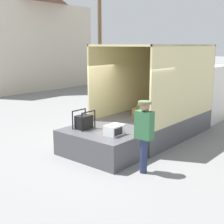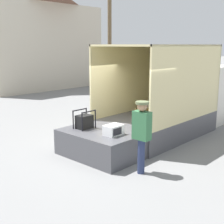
# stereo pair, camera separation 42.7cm
# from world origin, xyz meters

# --- Properties ---
(ground_plane) EXTENTS (160.00, 160.00, 0.00)m
(ground_plane) POSITION_xyz_m (0.00, 0.00, 0.00)
(ground_plane) COLOR gray
(box_truck) EXTENTS (6.54, 2.40, 3.17)m
(box_truck) POSITION_xyz_m (3.93, 0.00, 0.99)
(box_truck) COLOR silver
(box_truck) RESTS_ON ground
(tailgate_deck) EXTENTS (1.52, 2.28, 0.74)m
(tailgate_deck) POSITION_xyz_m (-0.76, 0.00, 0.37)
(tailgate_deck) COLOR #4C4C51
(tailgate_deck) RESTS_ON ground
(microwave) EXTENTS (0.51, 0.38, 0.28)m
(microwave) POSITION_xyz_m (-0.75, -0.53, 0.88)
(microwave) COLOR white
(microwave) RESTS_ON tailgate_deck
(portable_generator) EXTENTS (0.56, 0.43, 0.55)m
(portable_generator) POSITION_xyz_m (-0.80, 0.58, 0.95)
(portable_generator) COLOR black
(portable_generator) RESTS_ON tailgate_deck
(worker_person) EXTENTS (0.33, 0.44, 1.83)m
(worker_person) POSITION_xyz_m (-0.93, -1.62, 1.14)
(worker_person) COLOR navy
(worker_person) RESTS_ON ground
(house_backdrop) EXTENTS (9.36, 7.53, 8.06)m
(house_backdrop) POSITION_xyz_m (6.77, 15.33, 4.11)
(house_backdrop) COLOR beige
(house_backdrop) RESTS_ON ground
(utility_pole) EXTENTS (1.80, 0.28, 9.20)m
(utility_pole) POSITION_xyz_m (10.02, 9.71, 4.76)
(utility_pole) COLOR brown
(utility_pole) RESTS_ON ground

